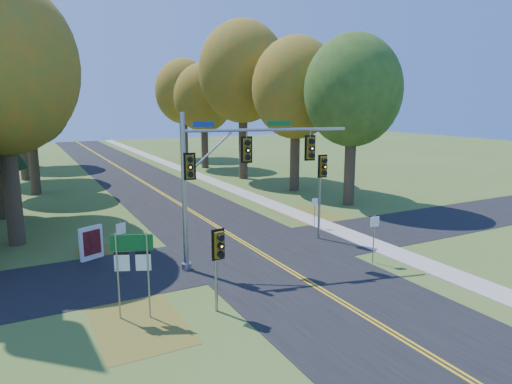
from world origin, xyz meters
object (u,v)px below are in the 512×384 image
traffic_mast (227,169)px  info_kiosk (91,243)px  east_signal_pole (322,176)px  route_sign_cluster (132,258)px

traffic_mast → info_kiosk: traffic_mast is taller
east_signal_pole → route_sign_cluster: bearing=-150.1°
traffic_mast → east_signal_pole: 6.69m
traffic_mast → info_kiosk: size_ratio=4.63×
east_signal_pole → route_sign_cluster: east_signal_pole is taller
east_signal_pole → traffic_mast: bearing=-159.4°
traffic_mast → info_kiosk: (-5.64, 4.04, -3.85)m
east_signal_pole → info_kiosk: 12.68m
traffic_mast → route_sign_cluster: size_ratio=2.44×
route_sign_cluster → info_kiosk: size_ratio=1.89×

